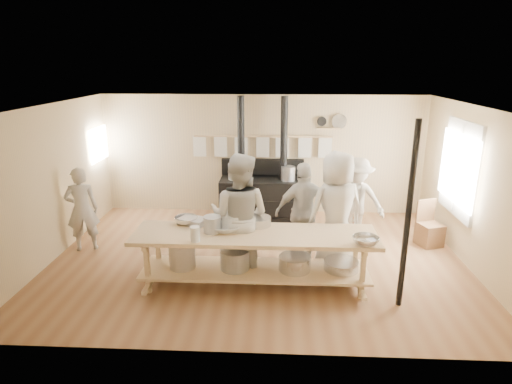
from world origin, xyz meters
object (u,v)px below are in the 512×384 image
cook_center (336,210)px  cook_by_window (356,201)px  prep_table (254,254)px  roasting_pan (193,221)px  cook_far_left (82,209)px  chair (429,232)px  cook_left (240,217)px  stove (262,194)px  cook_right (304,211)px

cook_center → cook_by_window: bearing=-135.2°
prep_table → roasting_pan: 1.09m
roasting_pan → cook_far_left: bearing=159.2°
chair → cook_left: bearing=-177.7°
stove → prep_table: bearing=-90.0°
cook_left → chair: size_ratio=2.37×
stove → cook_right: bearing=-68.6°
cook_left → cook_by_window: cook_left is taller
prep_table → cook_right: (0.79, 1.01, 0.32)m
cook_left → cook_by_window: size_ratio=1.23×
cook_far_left → stove: bearing=-170.0°
stove → chair: 3.44m
cook_by_window → chair: bearing=4.9°
stove → roasting_pan: 2.88m
cook_left → stove: bearing=-79.7°
chair → roasting_pan: roasting_pan is taller
chair → cook_by_window: bearing=156.6°
chair → roasting_pan: 4.38m
chair → cook_right: bearing=175.9°
cook_left → cook_center: 1.58m
cook_center → cook_by_window: size_ratio=1.20×
prep_table → cook_center: size_ratio=1.85×
prep_table → cook_by_window: 2.52m
cook_right → cook_by_window: cook_right is taller
chair → prep_table: bearing=-171.6°
stove → chair: (3.15, -1.36, -0.27)m
cook_far_left → cook_center: (4.40, -0.42, 0.21)m
cook_by_window → stove: bearing=153.7°
cook_center → prep_table: bearing=10.1°
prep_table → cook_by_window: bearing=44.4°
chair → roasting_pan: size_ratio=1.99×
prep_table → roasting_pan: bearing=161.3°
roasting_pan → cook_center: bearing=9.9°
cook_center → cook_right: size_ratio=1.15×
cook_far_left → chair: size_ratio=1.83×
prep_table → cook_left: 0.61m
stove → prep_table: 3.02m
chair → cook_far_left: bearing=165.3°
prep_table → cook_right: size_ratio=2.14×
cook_far_left → cook_by_window: (4.91, 0.61, 0.04)m
stove → cook_left: (-0.24, -2.71, 0.47)m
cook_by_window → chair: 1.48m
cook_left → cook_center: size_ratio=1.02×
prep_table → roasting_pan: size_ratio=8.60×
cook_center → cook_far_left: bearing=-24.7°
cook_far_left → roasting_pan: cook_far_left is taller
cook_by_window → prep_table: bearing=-126.6°
stove → cook_by_window: stove is taller
cook_far_left → cook_by_window: cook_by_window is taller
cook_center → chair: bearing=-172.6°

